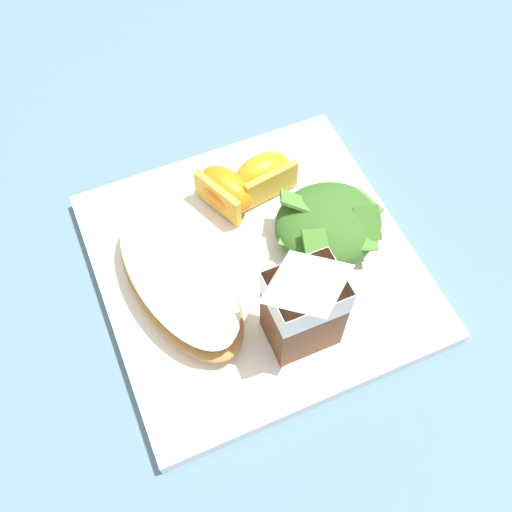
# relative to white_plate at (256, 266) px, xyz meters

# --- Properties ---
(ground) EXTENTS (3.00, 3.00, 0.00)m
(ground) POSITION_rel_white_plate_xyz_m (0.00, 0.00, -0.01)
(ground) COLOR slate
(white_plate) EXTENTS (0.28, 0.28, 0.02)m
(white_plate) POSITION_rel_white_plate_xyz_m (0.00, 0.00, 0.00)
(white_plate) COLOR white
(white_plate) RESTS_ON ground
(cheesy_pizza_bread) EXTENTS (0.11, 0.18, 0.04)m
(cheesy_pizza_bread) POSITION_rel_white_plate_xyz_m (0.07, -0.00, 0.03)
(cheesy_pizza_bread) COLOR #B77F42
(cheesy_pizza_bread) RESTS_ON white_plate
(green_salad_pile) EXTENTS (0.10, 0.09, 0.05)m
(green_salad_pile) POSITION_rel_white_plate_xyz_m (-0.07, 0.00, 0.03)
(green_salad_pile) COLOR #336023
(green_salad_pile) RESTS_ON white_plate
(milk_carton) EXTENTS (0.06, 0.04, 0.11)m
(milk_carton) POSITION_rel_white_plate_xyz_m (-0.01, 0.08, 0.07)
(milk_carton) COLOR brown
(milk_carton) RESTS_ON white_plate
(orange_wedge_front) EXTENTS (0.06, 0.05, 0.04)m
(orange_wedge_front) POSITION_rel_white_plate_xyz_m (-0.04, -0.08, 0.03)
(orange_wedge_front) COLOR orange
(orange_wedge_front) RESTS_ON white_plate
(orange_wedge_middle) EXTENTS (0.06, 0.07, 0.04)m
(orange_wedge_middle) POSITION_rel_white_plate_xyz_m (-0.00, -0.07, 0.03)
(orange_wedge_middle) COLOR orange
(orange_wedge_middle) RESTS_ON white_plate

